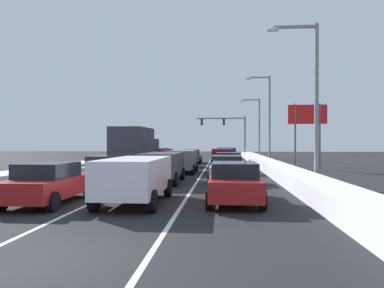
# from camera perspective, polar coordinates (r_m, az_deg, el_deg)

# --- Properties ---
(ground_plane) EXTENTS (126.41, 126.41, 0.00)m
(ground_plane) POSITION_cam_1_polar(r_m,az_deg,el_deg) (26.44, -2.04, -4.64)
(ground_plane) COLOR black
(lane_stripe_between_right_lane_and_center_lane) EXTENTS (0.14, 53.48, 0.01)m
(lane_stripe_between_right_lane_and_center_lane) POSITION_cam_1_polar(r_m,az_deg,el_deg) (31.13, 2.14, -3.89)
(lane_stripe_between_right_lane_and_center_lane) COLOR silver
(lane_stripe_between_right_lane_and_center_lane) RESTS_ON ground
(lane_stripe_between_center_lane_and_left_lane) EXTENTS (0.14, 53.48, 0.01)m
(lane_stripe_between_center_lane_and_left_lane) POSITION_cam_1_polar(r_m,az_deg,el_deg) (31.47, -4.07, -3.85)
(lane_stripe_between_center_lane_and_left_lane) COLOR silver
(lane_stripe_between_center_lane_and_left_lane) RESTS_ON ground
(snow_bank_right_shoulder) EXTENTS (1.62, 53.48, 0.74)m
(snow_bank_right_shoulder) POSITION_cam_1_polar(r_m,az_deg,el_deg) (31.31, 11.89, -3.20)
(snow_bank_right_shoulder) COLOR white
(snow_bank_right_shoulder) RESTS_ON ground
(snow_bank_left_shoulder) EXTENTS (1.67, 53.48, 0.82)m
(snow_bank_left_shoulder) POSITION_cam_1_polar(r_m,az_deg,el_deg) (32.68, -13.30, -2.99)
(snow_bank_left_shoulder) COLOR white
(snow_bank_left_shoulder) RESTS_ON ground
(sedan_red_right_lane_nearest) EXTENTS (2.00, 4.50, 1.51)m
(sedan_red_right_lane_nearest) POSITION_cam_1_polar(r_m,az_deg,el_deg) (13.63, 6.70, -6.03)
(sedan_red_right_lane_nearest) COLOR maroon
(sedan_red_right_lane_nearest) RESTS_ON ground
(sedan_silver_right_lane_second) EXTENTS (2.00, 4.50, 1.51)m
(sedan_silver_right_lane_second) POSITION_cam_1_polar(r_m,az_deg,el_deg) (20.55, 5.48, -3.91)
(sedan_silver_right_lane_second) COLOR #B7BABF
(sedan_silver_right_lane_second) RESTS_ON ground
(sedan_black_right_lane_third) EXTENTS (2.00, 4.50, 1.51)m
(sedan_black_right_lane_third) POSITION_cam_1_polar(r_m,az_deg,el_deg) (26.50, 5.69, -2.97)
(sedan_black_right_lane_third) COLOR black
(sedan_black_right_lane_third) RESTS_ON ground
(suv_maroon_right_lane_fourth) EXTENTS (2.16, 4.90, 1.67)m
(suv_maroon_right_lane_fourth) POSITION_cam_1_polar(r_m,az_deg,el_deg) (33.70, 4.89, -1.85)
(suv_maroon_right_lane_fourth) COLOR maroon
(suv_maroon_right_lane_fourth) RESTS_ON ground
(suv_navy_right_lane_fifth) EXTENTS (2.16, 4.90, 1.67)m
(suv_navy_right_lane_fifth) POSITION_cam_1_polar(r_m,az_deg,el_deg) (40.43, 5.46, -1.50)
(suv_navy_right_lane_fifth) COLOR navy
(suv_navy_right_lane_fifth) RESTS_ON ground
(suv_white_center_lane_nearest) EXTENTS (2.16, 4.90, 1.67)m
(suv_white_center_lane_nearest) POSITION_cam_1_polar(r_m,az_deg,el_deg) (13.49, -8.93, -5.02)
(suv_white_center_lane_nearest) COLOR silver
(suv_white_center_lane_nearest) RESTS_ON ground
(suv_charcoal_center_lane_second) EXTENTS (2.16, 4.90, 1.67)m
(suv_charcoal_center_lane_second) POSITION_cam_1_polar(r_m,az_deg,el_deg) (20.18, -4.79, -3.27)
(suv_charcoal_center_lane_second) COLOR #38383D
(suv_charcoal_center_lane_second) RESTS_ON ground
(suv_gray_center_lane_third) EXTENTS (2.16, 4.90, 1.67)m
(suv_gray_center_lane_third) POSITION_cam_1_polar(r_m,az_deg,el_deg) (26.68, -1.62, -2.41)
(suv_gray_center_lane_third) COLOR slate
(suv_gray_center_lane_third) RESTS_ON ground
(sedan_tan_center_lane_fourth) EXTENTS (2.00, 4.50, 1.51)m
(sedan_tan_center_lane_fourth) POSITION_cam_1_polar(r_m,az_deg,el_deg) (32.84, -1.12, -2.35)
(sedan_tan_center_lane_fourth) COLOR #937F60
(sedan_tan_center_lane_fourth) RESTS_ON ground
(sedan_green_center_lane_fifth) EXTENTS (2.00, 4.50, 1.51)m
(sedan_green_center_lane_fifth) POSITION_cam_1_polar(r_m,az_deg,el_deg) (39.00, -0.01, -1.94)
(sedan_green_center_lane_fifth) COLOR #1E5633
(sedan_green_center_lane_fifth) RESTS_ON ground
(sedan_red_left_lane_nearest) EXTENTS (2.00, 4.50, 1.51)m
(sedan_red_left_lane_nearest) POSITION_cam_1_polar(r_m,az_deg,el_deg) (14.33, -21.69, -5.74)
(sedan_red_left_lane_nearest) COLOR maroon
(sedan_red_left_lane_nearest) RESTS_ON ground
(sedan_silver_left_lane_second) EXTENTS (2.00, 4.50, 1.51)m
(sedan_silver_left_lane_second) POSITION_cam_1_polar(r_m,az_deg,el_deg) (20.60, -13.29, -3.90)
(sedan_silver_left_lane_second) COLOR #B7BABF
(sedan_silver_left_lane_second) RESTS_ON ground
(box_truck_left_lane_third) EXTENTS (2.53, 7.20, 3.36)m
(box_truck_left_lane_third) POSITION_cam_1_polar(r_m,az_deg,el_deg) (28.30, -8.94, -0.47)
(box_truck_left_lane_third) COLOR black
(box_truck_left_lane_third) RESTS_ON ground
(suv_maroon_left_lane_fourth) EXTENTS (2.16, 4.90, 1.67)m
(suv_maroon_left_lane_fourth) POSITION_cam_1_polar(r_m,az_deg,el_deg) (36.53, -5.80, -1.69)
(suv_maroon_left_lane_fourth) COLOR maroon
(suv_maroon_left_lane_fourth) RESTS_ON ground
(sedan_navy_left_lane_fifth) EXTENTS (2.00, 4.50, 1.51)m
(sedan_navy_left_lane_fifth) POSITION_cam_1_polar(r_m,az_deg,el_deg) (43.12, -4.20, -1.73)
(sedan_navy_left_lane_fifth) COLOR navy
(sedan_navy_left_lane_fifth) RESTS_ON ground
(traffic_light_gantry) EXTENTS (7.54, 0.47, 6.20)m
(traffic_light_gantry) POSITION_cam_1_polar(r_m,az_deg,el_deg) (55.37, 5.97, 2.57)
(traffic_light_gantry) COLOR slate
(traffic_light_gantry) RESTS_ON ground
(street_lamp_right_near) EXTENTS (2.66, 0.36, 8.34)m
(street_lamp_right_near) POSITION_cam_1_polar(r_m,az_deg,el_deg) (19.57, 18.11, 8.25)
(street_lamp_right_near) COLOR gray
(street_lamp_right_near) RESTS_ON ground
(street_lamp_right_mid) EXTENTS (2.66, 0.36, 9.25)m
(street_lamp_right_mid) POSITION_cam_1_polar(r_m,az_deg,el_deg) (38.72, 11.70, 4.99)
(street_lamp_right_mid) COLOR gray
(street_lamp_right_mid) RESTS_ON ground
(street_lamp_right_far) EXTENTS (2.66, 0.36, 8.03)m
(street_lamp_right_far) POSITION_cam_1_polar(r_m,az_deg,el_deg) (48.31, 10.18, 3.29)
(street_lamp_right_far) COLOR gray
(street_lamp_right_far) RESTS_ON ground
(roadside_sign_right) EXTENTS (3.20, 0.16, 5.50)m
(roadside_sign_right) POSITION_cam_1_polar(r_m,az_deg,el_deg) (31.52, 17.82, 3.45)
(roadside_sign_right) COLOR #59595B
(roadside_sign_right) RESTS_ON ground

